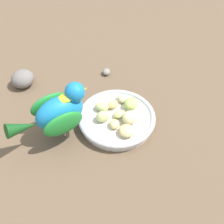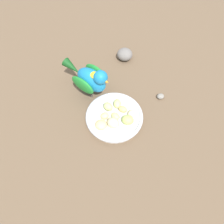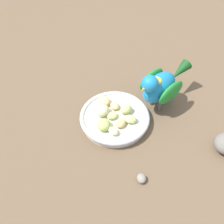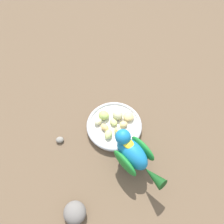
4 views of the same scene
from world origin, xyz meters
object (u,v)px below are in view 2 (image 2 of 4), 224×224
(apple_piece_3, at_px, (107,106))
(apple_piece_4, at_px, (106,115))
(parrot, at_px, (90,78))
(apple_piece_5, at_px, (123,109))
(pebble_0, at_px, (160,96))
(apple_piece_0, at_px, (115,116))
(apple_piece_7, at_px, (131,113))
(apple_piece_8, at_px, (102,125))
(rock_large, at_px, (125,54))
(apple_piece_2, at_px, (128,120))
(apple_piece_1, at_px, (117,103))
(apple_piece_6, at_px, (113,123))
(feeding_bowl, at_px, (114,117))

(apple_piece_3, distance_m, apple_piece_4, 0.03)
(apple_piece_3, relative_size, parrot, 0.17)
(apple_piece_5, relative_size, pebble_0, 1.15)
(apple_piece_0, relative_size, apple_piece_7, 1.03)
(apple_piece_0, bearing_deg, apple_piece_7, 119.28)
(apple_piece_5, xyz_separation_m, pebble_0, (-0.11, 0.11, -0.02))
(apple_piece_8, xyz_separation_m, pebble_0, (-0.18, 0.16, -0.02))
(parrot, bearing_deg, apple_piece_8, -37.81)
(apple_piece_3, distance_m, rock_large, 0.26)
(parrot, xyz_separation_m, rock_large, (-0.20, 0.06, -0.06))
(apple_piece_2, xyz_separation_m, pebble_0, (-0.14, 0.08, -0.03))
(rock_large, bearing_deg, apple_piece_1, 9.75)
(apple_piece_5, xyz_separation_m, apple_piece_6, (0.06, -0.01, 0.01))
(apple_piece_5, distance_m, apple_piece_7, 0.03)
(feeding_bowl, height_order, apple_piece_2, apple_piece_2)
(apple_piece_5, relative_size, apple_piece_7, 1.03)
(apple_piece_1, distance_m, apple_piece_7, 0.06)
(apple_piece_7, bearing_deg, apple_piece_4, -68.33)
(feeding_bowl, relative_size, apple_piece_1, 5.53)
(apple_piece_0, height_order, apple_piece_1, apple_piece_1)
(apple_piece_0, bearing_deg, apple_piece_8, -35.42)
(apple_piece_1, bearing_deg, apple_piece_7, 68.09)
(apple_piece_3, xyz_separation_m, apple_piece_5, (-0.01, 0.05, -0.00))
(apple_piece_2, xyz_separation_m, apple_piece_3, (-0.03, -0.08, -0.00))
(apple_piece_1, relative_size, parrot, 0.18)
(parrot, bearing_deg, rock_large, 92.89)
(apple_piece_2, relative_size, apple_piece_4, 1.40)
(apple_piece_1, bearing_deg, pebble_0, 124.30)
(apple_piece_5, height_order, apple_piece_6, apple_piece_6)
(apple_piece_7, bearing_deg, rock_large, -160.11)
(apple_piece_2, bearing_deg, apple_piece_4, -89.46)
(apple_piece_2, distance_m, rock_large, 0.31)
(apple_piece_6, relative_size, apple_piece_7, 1.32)
(feeding_bowl, distance_m, apple_piece_8, 0.06)
(apple_piece_0, relative_size, apple_piece_2, 0.78)
(apple_piece_3, bearing_deg, apple_piece_0, 56.56)
(apple_piece_6, bearing_deg, apple_piece_5, 167.28)
(feeding_bowl, height_order, apple_piece_1, apple_piece_1)
(apple_piece_2, xyz_separation_m, apple_piece_7, (-0.03, 0.00, -0.00))
(apple_piece_4, distance_m, apple_piece_7, 0.08)
(apple_piece_2, bearing_deg, apple_piece_3, -110.13)
(pebble_0, bearing_deg, feeding_bowl, -44.12)
(apple_piece_7, xyz_separation_m, parrot, (-0.06, -0.16, 0.05))
(apple_piece_3, height_order, parrot, parrot)
(apple_piece_3, xyz_separation_m, pebble_0, (-0.11, 0.16, -0.03))
(apple_piece_4, xyz_separation_m, rock_large, (-0.29, -0.02, -0.01))
(apple_piece_4, bearing_deg, apple_piece_6, 53.60)
(apple_piece_1, relative_size, pebble_0, 1.32)
(parrot, relative_size, pebble_0, 7.45)
(apple_piece_8, distance_m, pebble_0, 0.24)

